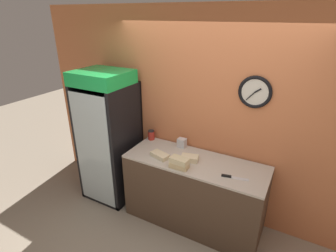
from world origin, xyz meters
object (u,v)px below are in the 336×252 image
(beverage_cooler, at_px, (111,130))
(chefs_knife, at_px, (231,177))
(sandwich_stack_middle, at_px, (179,160))
(sandwich_stack_bottom, at_px, (179,165))
(condiment_jar, at_px, (151,135))
(napkin_dispenser, at_px, (182,143))
(sandwich_flat_left, at_px, (160,155))
(sandwich_flat_right, at_px, (190,158))

(beverage_cooler, bearing_deg, chefs_knife, -5.04)
(sandwich_stack_middle, xyz_separation_m, chefs_knife, (0.59, 0.10, -0.09))
(beverage_cooler, relative_size, sandwich_stack_bottom, 8.66)
(beverage_cooler, height_order, sandwich_stack_middle, beverage_cooler)
(beverage_cooler, xyz_separation_m, condiment_jar, (0.54, 0.23, -0.05))
(chefs_knife, distance_m, napkin_dispenser, 0.88)
(sandwich_flat_left, height_order, sandwich_flat_right, sandwich_flat_right)
(sandwich_stack_middle, relative_size, condiment_jar, 1.65)
(sandwich_flat_left, relative_size, condiment_jar, 1.92)
(sandwich_flat_left, height_order, chefs_knife, sandwich_flat_left)
(beverage_cooler, distance_m, sandwich_stack_bottom, 1.26)
(beverage_cooler, bearing_deg, napkin_dispenser, 12.53)
(sandwich_flat_left, bearing_deg, beverage_cooler, 170.29)
(sandwich_flat_right, bearing_deg, napkin_dispenser, 131.13)
(condiment_jar, bearing_deg, napkin_dispenser, 0.19)
(chefs_knife, distance_m, condiment_jar, 1.33)
(chefs_knife, bearing_deg, sandwich_flat_right, 168.67)
(chefs_knife, relative_size, condiment_jar, 2.16)
(beverage_cooler, distance_m, condiment_jar, 0.59)
(napkin_dispenser, bearing_deg, sandwich_stack_bottom, -67.28)
(chefs_knife, bearing_deg, condiment_jar, 163.15)
(sandwich_stack_bottom, xyz_separation_m, chefs_knife, (0.59, 0.10, -0.02))
(sandwich_stack_bottom, relative_size, sandwich_stack_middle, 0.98)
(sandwich_stack_bottom, bearing_deg, condiment_jar, 144.83)
(condiment_jar, bearing_deg, beverage_cooler, -157.33)
(sandwich_flat_left, bearing_deg, chefs_knife, -0.31)
(sandwich_stack_middle, relative_size, sandwich_flat_right, 0.97)
(beverage_cooler, bearing_deg, condiment_jar, 22.67)
(sandwich_flat_right, xyz_separation_m, condiment_jar, (-0.73, 0.28, 0.03))
(sandwich_flat_left, bearing_deg, sandwich_stack_bottom, -17.71)
(sandwich_stack_bottom, xyz_separation_m, sandwich_flat_right, (0.04, 0.21, 0.00))
(beverage_cooler, relative_size, sandwich_stack_middle, 8.48)
(sandwich_stack_middle, height_order, napkin_dispenser, sandwich_stack_middle)
(sandwich_flat_left, distance_m, sandwich_flat_right, 0.37)
(sandwich_flat_left, distance_m, chefs_knife, 0.91)
(sandwich_stack_bottom, bearing_deg, sandwich_flat_left, 162.29)
(sandwich_stack_bottom, bearing_deg, napkin_dispenser, 112.72)
(sandwich_stack_middle, height_order, sandwich_flat_right, sandwich_stack_middle)
(sandwich_flat_left, relative_size, sandwich_flat_right, 1.13)
(sandwich_stack_bottom, bearing_deg, chefs_knife, 9.38)
(sandwich_stack_bottom, relative_size, condiment_jar, 1.61)
(sandwich_stack_middle, relative_size, chefs_knife, 0.76)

